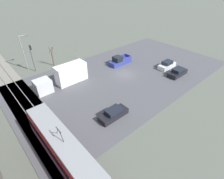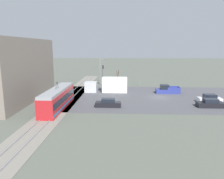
# 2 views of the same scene
# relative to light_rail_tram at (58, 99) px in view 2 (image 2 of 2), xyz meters

# --- Properties ---
(ground_plane) EXTENTS (320.00, 320.00, 0.00)m
(ground_plane) POSITION_rel_light_rail_tram_xyz_m (9.30, -18.58, -1.73)
(ground_plane) COLOR #565B51
(road_surface) EXTENTS (23.37, 43.44, 0.08)m
(road_surface) POSITION_rel_light_rail_tram_xyz_m (9.30, -18.58, -1.69)
(road_surface) COLOR #4C4C51
(road_surface) RESTS_ON ground
(rail_bed) EXTENTS (64.57, 4.40, 0.22)m
(rail_bed) POSITION_rel_light_rail_tram_xyz_m (9.30, 0.00, -1.68)
(rail_bed) COLOR gray
(rail_bed) RESTS_ON ground
(light_rail_tram) EXTENTS (13.11, 2.55, 4.53)m
(light_rail_tram) POSITION_rel_light_rail_tram_xyz_m (0.00, 0.00, 0.00)
(light_rail_tram) COLOR #B21E23
(light_rail_tram) RESTS_ON ground
(box_truck) EXTENTS (2.35, 9.69, 3.45)m
(box_truck) POSITION_rel_light_rail_tram_xyz_m (13.92, -7.82, -0.06)
(box_truck) COLOR silver
(box_truck) RESTS_ON ground
(pickup_truck) EXTENTS (2.01, 5.30, 1.94)m
(pickup_truck) POSITION_rel_light_rail_tram_xyz_m (13.36, -21.07, -0.92)
(pickup_truck) COLOR navy
(pickup_truck) RESTS_ON ground
(sedan_car_0) EXTENTS (1.79, 4.27, 1.57)m
(sedan_car_0) POSITION_rel_light_rail_tram_xyz_m (5.28, -27.38, -1.00)
(sedan_car_0) COLOR silver
(sedan_car_0) RESTS_ON ground
(sedan_car_1) EXTENTS (1.71, 4.47, 1.44)m
(sedan_car_1) POSITION_rel_light_rail_tram_xyz_m (1.39, -8.51, -1.05)
(sedan_car_1) COLOR black
(sedan_car_1) RESTS_ON ground
(sedan_car_2) EXTENTS (1.89, 4.55, 1.47)m
(sedan_car_2) POSITION_rel_light_rail_tram_xyz_m (2.02, -26.28, -1.04)
(sedan_car_2) COLOR black
(sedan_car_2) RESTS_ON ground
(traffic_light_pole) EXTENTS (0.28, 0.47, 5.56)m
(traffic_light_pole) POSITION_rel_light_rail_tram_xyz_m (22.71, -5.63, 1.86)
(traffic_light_pole) COLOR #47474C
(traffic_light_pole) RESTS_ON ground
(street_tree) EXTENTS (1.03, 0.86, 4.33)m
(street_tree) POSITION_rel_light_rail_tram_xyz_m (22.55, -9.64, 0.24)
(street_tree) COLOR brown
(street_tree) RESTS_ON ground
(street_lamp_near_crossing) EXTENTS (0.36, 1.95, 7.13)m
(street_lamp_near_crossing) POSITION_rel_light_rail_tram_xyz_m (24.73, -4.89, 2.45)
(street_lamp_near_crossing) COLOR gray
(street_lamp_near_crossing) RESTS_ON ground
(no_parking_sign) EXTENTS (0.32, 0.08, 2.36)m
(no_parking_sign) POSITION_rel_light_rail_tram_xyz_m (22.14, -15.62, -0.30)
(no_parking_sign) COLOR gray
(no_parking_sign) RESTS_ON ground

